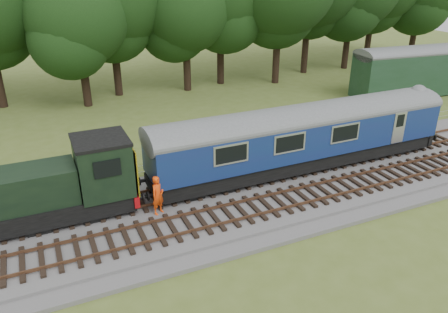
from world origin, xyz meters
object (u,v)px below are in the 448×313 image
shunter_loco (44,190)px  worker (158,195)px  parked_coach (440,66)px  dmu_railcar (303,132)px

shunter_loco → worker: bearing=-16.3°
worker → parked_coach: 32.36m
parked_coach → dmu_railcar: bearing=-150.2°
dmu_railcar → parked_coach: bearing=23.6°
shunter_loco → worker: 5.13m
shunter_loco → worker: size_ratio=4.54×
worker → parked_coach: (30.48, 10.79, 1.16)m
parked_coach → worker: bearing=-154.3°
dmu_railcar → worker: size_ratio=9.20×
worker → dmu_railcar: bearing=-20.7°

